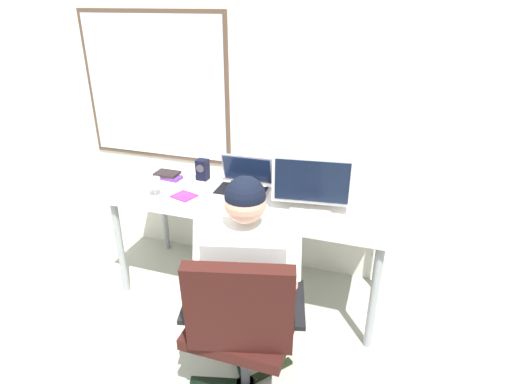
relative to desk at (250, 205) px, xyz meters
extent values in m
cube|color=beige|center=(-0.28, 0.42, 0.72)|extent=(5.49, 0.06, 2.80)
cube|color=#4C3828|center=(-0.88, 0.39, 0.65)|extent=(1.18, 0.01, 1.08)
cube|color=silver|center=(-0.88, 0.38, 0.65)|extent=(1.12, 0.02, 1.02)
cylinder|color=gray|center=(-0.86, -0.30, -0.32)|extent=(0.05, 0.05, 0.72)
cylinder|color=gray|center=(0.86, -0.30, -0.32)|extent=(0.05, 0.05, 0.72)
cylinder|color=gray|center=(-0.86, 0.30, -0.32)|extent=(0.05, 0.05, 0.72)
cylinder|color=gray|center=(0.86, 0.30, -0.32)|extent=(0.05, 0.05, 0.72)
cube|color=silver|center=(0.00, 0.00, 0.05)|extent=(1.84, 0.73, 0.03)
cube|color=black|center=(0.10, -0.85, -0.67)|extent=(0.31, 0.12, 0.02)
cube|color=black|center=(0.35, -0.70, -0.67)|extent=(0.23, 0.26, 0.02)
cube|color=black|center=(0.17, -0.68, -0.67)|extent=(0.20, 0.28, 0.02)
cylinder|color=black|center=(0.25, -0.81, -0.67)|extent=(0.10, 0.10, 0.02)
cylinder|color=#3F3F44|center=(0.25, -0.81, -0.46)|extent=(0.05, 0.05, 0.41)
cube|color=black|center=(0.25, -0.81, -0.24)|extent=(0.50, 0.50, 0.06)
cube|color=black|center=(0.30, -1.03, 0.03)|extent=(0.49, 0.23, 0.47)
cube|color=black|center=(0.51, -0.75, -0.11)|extent=(0.14, 0.35, 0.02)
cube|color=black|center=(-0.01, -0.88, -0.11)|extent=(0.14, 0.35, 0.02)
cylinder|color=#4C5655|center=(0.35, -0.53, -0.21)|extent=(0.25, 0.46, 0.15)
cylinder|color=#4C5655|center=(0.29, -0.32, -0.44)|extent=(0.12, 0.12, 0.48)
cube|color=black|center=(0.28, -0.26, -0.64)|extent=(0.16, 0.26, 0.08)
cylinder|color=#4C5655|center=(0.04, -0.61, -0.21)|extent=(0.25, 0.46, 0.15)
cylinder|color=#4C5655|center=(-0.01, -0.40, -0.44)|extent=(0.12, 0.12, 0.48)
cube|color=black|center=(-0.03, -0.34, -0.64)|extent=(0.16, 0.26, 0.08)
cube|color=silver|center=(0.25, -0.78, 0.05)|extent=(0.44, 0.37, 0.53)
sphere|color=tan|center=(0.25, -0.78, 0.42)|extent=(0.19, 0.19, 0.19)
sphere|color=black|center=(0.25, -0.78, 0.45)|extent=(0.19, 0.19, 0.19)
cylinder|color=silver|center=(0.45, -0.68, 0.14)|extent=(0.14, 0.23, 0.29)
cylinder|color=tan|center=(0.43, -0.59, 0.01)|extent=(0.12, 0.19, 0.27)
sphere|color=tan|center=(0.42, -0.56, -0.02)|extent=(0.09, 0.09, 0.09)
cylinder|color=silver|center=(0.02, -0.79, 0.14)|extent=(0.13, 0.20, 0.29)
cylinder|color=tan|center=(-0.01, -0.65, 0.10)|extent=(0.10, 0.13, 0.27)
sphere|color=tan|center=(-0.03, -0.57, 0.16)|extent=(0.09, 0.09, 0.09)
cube|color=beige|center=(0.41, 0.00, 0.08)|extent=(0.27, 0.23, 0.02)
cylinder|color=beige|center=(0.41, 0.00, 0.11)|extent=(0.04, 0.04, 0.05)
cube|color=silver|center=(0.41, 0.00, 0.28)|extent=(0.50, 0.31, 0.29)
cube|color=black|center=(0.43, -0.13, 0.28)|extent=(0.43, 0.06, 0.25)
cube|color=gray|center=(-0.07, 0.02, 0.08)|extent=(0.37, 0.24, 0.02)
cube|color=black|center=(-0.07, 0.02, 0.09)|extent=(0.34, 0.20, 0.00)
cube|color=gray|center=(-0.08, 0.16, 0.19)|extent=(0.36, 0.08, 0.21)
cube|color=#0F1933|center=(-0.08, 0.16, 0.18)|extent=(0.34, 0.07, 0.18)
cylinder|color=silver|center=(-0.60, -0.19, 0.07)|extent=(0.06, 0.06, 0.00)
cylinder|color=silver|center=(-0.60, -0.19, 0.10)|extent=(0.01, 0.01, 0.06)
cylinder|color=silver|center=(-0.60, -0.19, 0.16)|extent=(0.08, 0.08, 0.06)
cylinder|color=#560518|center=(-0.60, -0.19, 0.14)|extent=(0.07, 0.07, 0.03)
cube|color=black|center=(-0.41, 0.15, 0.14)|extent=(0.08, 0.07, 0.15)
cylinder|color=#333338|center=(-0.41, 0.11, 0.17)|extent=(0.06, 0.01, 0.06)
cube|color=#5A2B7C|center=(-0.66, 0.08, 0.08)|extent=(0.20, 0.11, 0.02)
cube|color=black|center=(-0.67, 0.10, 0.10)|extent=(0.17, 0.12, 0.02)
cube|color=#911F6F|center=(-0.41, -0.15, 0.07)|extent=(0.17, 0.16, 0.01)
camera|label=1|loc=(0.82, -2.36, 1.25)|focal=29.44mm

